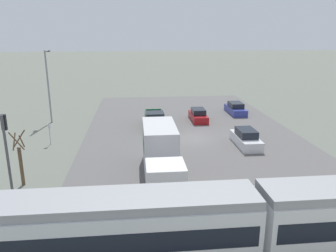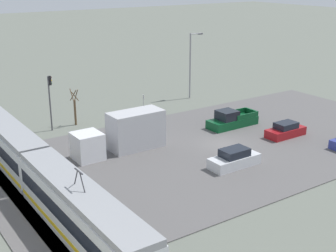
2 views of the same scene
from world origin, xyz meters
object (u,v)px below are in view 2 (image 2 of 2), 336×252
box_truck (125,134)px  traffic_light_pole (50,96)px  pickup_truck (232,120)px  sedan_car_1 (286,131)px  no_parking_sign (143,101)px  street_tree (75,109)px  sedan_car_0 (234,159)px  light_rail_tram (37,171)px  street_lamp_near_crossing (191,61)px

box_truck → traffic_light_pole: (9.55, 3.36, 2.01)m
traffic_light_pole → pickup_truck: bearing=-121.3°
sedan_car_1 → traffic_light_pole: bearing=50.6°
pickup_truck → no_parking_sign: bearing=24.3°
pickup_truck → traffic_light_pole: (9.89, 16.25, 2.94)m
traffic_light_pole → street_tree: (0.31, -2.76, -1.90)m
pickup_truck → sedan_car_0: pickup_truck is taller
pickup_truck → street_tree: size_ratio=1.43×
light_rail_tram → box_truck: bearing=-68.3°
sedan_car_1 → pickup_truck: bearing=23.7°
pickup_truck → street_lamp_near_crossing: (12.21, -3.76, 4.08)m
street_lamp_near_crossing → box_truck: bearing=125.5°
box_truck → no_parking_sign: 12.98m
street_lamp_near_crossing → no_parking_sign: 9.37m
pickup_truck → street_lamp_near_crossing: bearing=-17.1°
street_tree → no_parking_sign: 8.81m
traffic_light_pole → street_tree: size_ratio=1.44×
light_rail_tram → box_truck: (3.83, -9.64, -0.03)m
light_rail_tram → street_tree: (13.69, -9.05, 0.08)m
street_lamp_near_crossing → no_parking_sign: (-1.82, 8.46, -3.61)m
light_rail_tram → traffic_light_pole: (13.38, -6.28, 1.98)m
sedan_car_1 → traffic_light_pole: size_ratio=0.74×
light_rail_tram → no_parking_sign: light_rail_tram is taller
traffic_light_pole → street_lamp_near_crossing: bearing=-83.4°
sedan_car_0 → street_tree: bearing=19.2°
sedan_car_0 → sedan_car_1: sedan_car_0 is taller
no_parking_sign → street_tree: bearing=91.2°
box_truck → sedan_car_1: size_ratio=2.04×
sedan_car_1 → no_parking_sign: size_ratio=2.10×
light_rail_tram → sedan_car_0: size_ratio=6.71×
sedan_car_0 → pickup_truck: bearing=-40.6°
sedan_car_1 → street_lamp_near_crossing: street_lamp_near_crossing is taller
light_rail_tram → box_truck: size_ratio=3.54×
light_rail_tram → pickup_truck: size_ratio=5.40×
sedan_car_1 → street_tree: (15.65, 15.87, 1.15)m
sedan_car_0 → no_parking_sign: size_ratio=2.26×
box_truck → sedan_car_0: (-8.57, -5.83, -0.98)m
pickup_truck → box_truck: bearing=88.5°
sedan_car_0 → street_tree: size_ratio=1.15×
pickup_truck → sedan_car_0: (-8.23, 7.06, -0.05)m
sedan_car_0 → street_lamp_near_crossing: bearing=-27.9°
street_lamp_near_crossing → street_tree: bearing=96.6°
street_lamp_near_crossing → no_parking_sign: bearing=102.1°
pickup_truck → street_lamp_near_crossing: street_lamp_near_crossing is taller
street_tree → no_parking_sign: bearing=-88.8°
sedan_car_1 → traffic_light_pole: 24.32m
sedan_car_0 → street_lamp_near_crossing: 23.49m
traffic_light_pole → street_tree: bearing=-83.6°
box_truck → sedan_car_1: bearing=-110.7°
pickup_truck → no_parking_sign: no_parking_sign is taller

